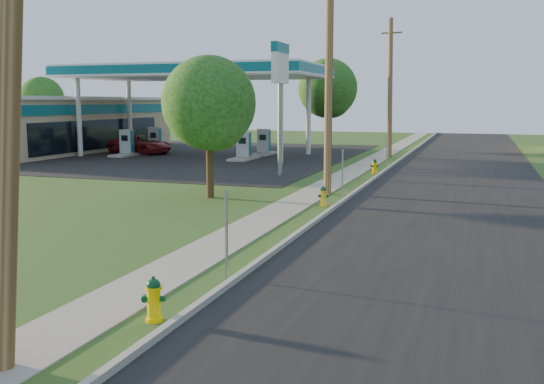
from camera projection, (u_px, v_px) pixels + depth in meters
The scene contains 25 objects.
ground_plane at pixel (107, 352), 9.46m from camera, with size 140.00×140.00×0.00m, color #2E5924.
road at pixel (443, 238), 17.38m from camera, with size 8.00×120.00×0.02m, color black.
curb at pixel (308, 226), 18.64m from camera, with size 0.15×120.00×0.15m, color #A09D91.
sidewalk at pixel (255, 224), 19.21m from camera, with size 1.50×120.00×0.03m, color gray.
forecourt at pixel (172, 155), 44.51m from camera, with size 26.00×28.00×0.02m, color black.
utility_pole_near at pixel (10, 31), 8.00m from camera, with size 1.40×0.32×9.48m.
utility_pole_mid at pixel (329, 75), 24.82m from camera, with size 1.40×0.32×9.80m.
utility_pole_far at pixel (390, 88), 41.70m from camera, with size 1.40×0.32×9.50m.
sign_post_near at pixel (227, 235), 13.16m from camera, with size 0.05×0.04×2.00m, color gray.
sign_post_mid at pixel (342, 174), 24.20m from camera, with size 0.05×0.04×2.00m, color gray.
sign_post_far at pixel (387, 151), 35.62m from camera, with size 0.05×0.04×2.00m, color gray.
gas_canopy at pixel (195, 73), 43.00m from camera, with size 18.18×9.18×6.40m.
fuel_pump_nw at pixel (127, 146), 43.33m from camera, with size 1.20×3.20×1.90m.
fuel_pump_ne at pixel (244, 149), 40.46m from camera, with size 1.20×3.20×1.90m.
fuel_pump_sw at pixel (155, 142), 47.08m from camera, with size 1.20×3.20×1.90m.
fuel_pump_se at pixel (264, 145), 44.21m from camera, with size 1.20×3.20×1.90m.
convenience_store at pixel (47, 124), 47.71m from camera, with size 10.40×22.40×4.25m.
price_pylon at pixel (280, 71), 31.15m from camera, with size 0.34×2.04×6.85m.
tree_verge at pixel (211, 107), 24.02m from camera, with size 3.76×3.76×5.71m.
tree_lot at pixel (329, 91), 49.77m from camera, with size 4.88×4.88×7.40m.
tree_back at pixel (42, 101), 55.47m from camera, with size 4.05×4.05×6.13m.
hydrant_near at pixel (154, 299), 10.74m from camera, with size 0.43×0.38×0.82m.
hydrant_mid at pixel (323, 196), 22.60m from camera, with size 0.40×0.35×0.77m.
hydrant_far at pixel (375, 166), 32.86m from camera, with size 0.41×0.37×0.80m.
car_red at pixel (140, 144), 45.20m from camera, with size 2.31×5.02×1.40m, color maroon.
Camera 1 is at (5.34, -7.66, 3.88)m, focal length 40.00 mm.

